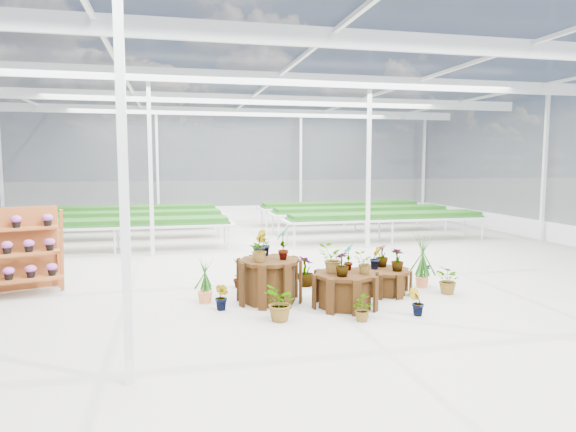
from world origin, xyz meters
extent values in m
plane|color=gray|center=(0.00, 0.00, 0.00)|extent=(24.00, 24.00, 0.00)
cylinder|color=#351D09|center=(-0.86, -1.06, 0.38)|extent=(1.45, 1.45, 0.76)
cylinder|color=#351D09|center=(0.34, -1.66, 0.29)|extent=(1.11, 1.11, 0.58)
cylinder|color=#351D09|center=(1.34, -0.96, 0.23)|extent=(1.18, 1.18, 0.45)
imported|color=#1A4C12|center=(-1.01, -0.97, 1.02)|extent=(0.28, 0.32, 0.52)
imported|color=#1A4C12|center=(-0.63, -1.14, 1.05)|extent=(0.26, 0.34, 0.58)
imported|color=#1A4C12|center=(-0.89, -0.69, 0.97)|extent=(0.26, 0.22, 0.42)
imported|color=#1A4C12|center=(-1.06, -1.24, 0.97)|extent=(0.50, 0.49, 0.42)
imported|color=#1A4C12|center=(0.12, -1.60, 0.83)|extent=(0.46, 0.40, 0.49)
imported|color=#1A4C12|center=(0.63, -1.77, 0.76)|extent=(0.38, 0.35, 0.36)
imported|color=#1A4C12|center=(0.47, -1.43, 0.81)|extent=(0.20, 0.27, 0.46)
imported|color=#1A4C12|center=(0.20, -1.89, 0.79)|extent=(0.27, 0.27, 0.41)
imported|color=#1A4C12|center=(1.21, -0.85, 0.66)|extent=(0.29, 0.30, 0.42)
imported|color=#1A4C12|center=(1.54, -1.13, 0.66)|extent=(0.34, 0.34, 0.43)
imported|color=#1A4C12|center=(1.41, -0.70, 0.67)|extent=(0.29, 0.29, 0.44)
imported|color=#1A4C12|center=(-1.72, -1.41, 0.23)|extent=(0.31, 0.32, 0.46)
imported|color=#1A4C12|center=(-1.22, -0.85, 0.25)|extent=(0.39, 0.39, 0.49)
imported|color=#1A4C12|center=(-0.89, -2.21, 0.30)|extent=(0.57, 0.62, 0.59)
imported|color=#1A4C12|center=(0.32, -2.47, 0.19)|extent=(0.38, 0.41, 0.39)
imported|color=#1A4C12|center=(1.29, -2.40, 0.22)|extent=(0.30, 0.28, 0.44)
imported|color=#1A4C12|center=(2.51, -1.29, 0.27)|extent=(0.48, 0.54, 0.53)
imported|color=#1A4C12|center=(2.41, -0.56, 0.23)|extent=(0.30, 0.27, 0.47)
imported|color=#1A4C12|center=(1.22, -0.37, 0.24)|extent=(0.33, 0.34, 0.49)
imported|color=#1A4C12|center=(0.06, -0.10, 0.31)|extent=(0.47, 0.47, 0.62)
imported|color=#1A4C12|center=(-1.26, 0.08, 0.29)|extent=(0.23, 0.32, 0.59)
camera|label=1|loc=(-2.51, -9.75, 2.45)|focal=32.00mm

